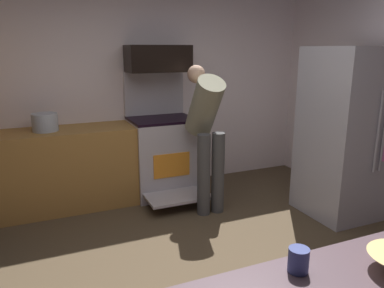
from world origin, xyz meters
TOP-DOWN VIEW (x-y plane):
  - wall_back at (0.00, 2.34)m, footprint 5.20×0.12m
  - lower_cabinet_run at (-0.90, 1.98)m, footprint 2.40×0.60m
  - oven_range at (0.38, 1.96)m, footprint 0.76×1.05m
  - microwave at (0.38, 2.06)m, footprint 0.74×0.38m
  - refrigerator at (2.03, 0.65)m, footprint 0.86×0.78m
  - person_cook at (0.67, 1.32)m, footprint 0.31×0.62m
  - mug_tea at (-0.13, -1.21)m, footprint 0.08×0.08m
  - stock_pot at (-0.93, 1.98)m, footprint 0.27×0.27m

SIDE VIEW (x-z plane):
  - lower_cabinet_run at x=-0.90m, z-range 0.00..0.90m
  - oven_range at x=0.38m, z-range -0.24..1.25m
  - refrigerator at x=2.03m, z-range 0.00..1.78m
  - person_cook at x=0.67m, z-range 0.14..1.73m
  - mug_tea at x=-0.13m, z-range 0.90..1.00m
  - stock_pot at x=-0.93m, z-range 0.90..1.09m
  - wall_back at x=0.00m, z-range 0.00..2.60m
  - microwave at x=0.38m, z-range 1.49..1.80m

